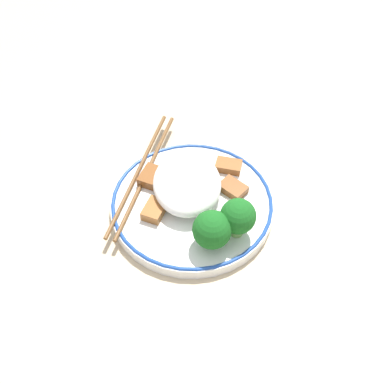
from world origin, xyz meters
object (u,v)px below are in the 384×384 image
object	(u,v)px
plate	(192,205)
broccoli_back_center	(238,217)
broccoli_back_left	(212,230)
chopsticks	(142,173)

from	to	relation	value
plate	broccoli_back_center	size ratio (longest dim) A/B	3.84
plate	broccoli_back_left	size ratio (longest dim) A/B	4.02
plate	broccoli_back_center	bearing A→B (deg)	45.00
broccoli_back_left	plate	bearing A→B (deg)	-163.50
broccoli_back_left	chopsticks	size ratio (longest dim) A/B	0.24
broccoli_back_left	chopsticks	world-z (taller)	broccoli_back_left
plate	chopsticks	distance (m)	0.08
plate	broccoli_back_left	bearing A→B (deg)	16.50
broccoli_back_center	chopsticks	world-z (taller)	broccoli_back_center
broccoli_back_center	chopsticks	xyz separation A→B (m)	(-0.10, -0.12, -0.03)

